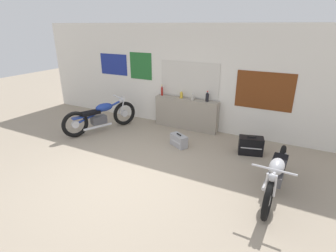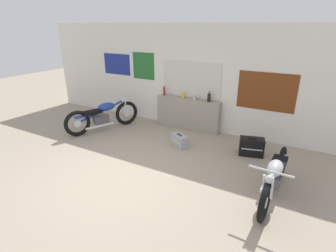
{
  "view_description": "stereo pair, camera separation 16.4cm",
  "coord_description": "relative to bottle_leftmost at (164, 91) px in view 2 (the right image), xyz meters",
  "views": [
    {
      "loc": [
        2.77,
        -3.41,
        2.76
      ],
      "look_at": [
        0.33,
        1.3,
        0.7
      ],
      "focal_mm": 28.0,
      "sensor_mm": 36.0,
      "label": 1
    },
    {
      "loc": [
        2.91,
        -3.33,
        2.76
      ],
      "look_at": [
        0.33,
        1.3,
        0.7
      ],
      "focal_mm": 28.0,
      "sensor_mm": 36.0,
      "label": 2
    }
  ],
  "objects": [
    {
      "name": "hard_case_silver",
      "position": [
        1.1,
        -1.18,
        -0.85
      ],
      "size": [
        0.5,
        0.4,
        0.32
      ],
      "color": "#9E9EA3",
      "rests_on": "ground_plane"
    },
    {
      "name": "bottle_right_center",
      "position": [
        1.36,
        -0.01,
        -0.01
      ],
      "size": [
        0.09,
        0.09,
        0.28
      ],
      "color": "black",
      "rests_on": "sill_counter"
    },
    {
      "name": "bottle_leftmost",
      "position": [
        0.0,
        0.0,
        0.0
      ],
      "size": [
        0.06,
        0.06,
        0.31
      ],
      "color": "maroon",
      "rests_on": "sill_counter"
    },
    {
      "name": "bottle_center",
      "position": [
        0.96,
        -0.05,
        -0.05
      ],
      "size": [
        0.09,
        0.09,
        0.19
      ],
      "color": "#B7B2A8",
      "rests_on": "sill_counter"
    },
    {
      "name": "ground_plane",
      "position": [
        0.75,
        -3.0,
        -1.0
      ],
      "size": [
        24.0,
        24.0,
        0.0
      ],
      "primitive_type": "plane",
      "color": "gray"
    },
    {
      "name": "sill_counter",
      "position": [
        0.77,
        -0.01,
        -0.57
      ],
      "size": [
        1.81,
        0.28,
        0.86
      ],
      "color": "gray",
      "rests_on": "ground_plane"
    },
    {
      "name": "wall_back",
      "position": [
        0.76,
        0.17,
        0.4
      ],
      "size": [
        10.0,
        0.07,
        2.8
      ],
      "color": "silver",
      "rests_on": "ground_plane"
    },
    {
      "name": "hard_case_black",
      "position": [
        2.72,
        -0.79,
        -0.8
      ],
      "size": [
        0.59,
        0.42,
        0.43
      ],
      "color": "black",
      "rests_on": "ground_plane"
    },
    {
      "name": "motorcycle_blue",
      "position": [
        -1.22,
        -1.25,
        -0.58
      ],
      "size": [
        1.02,
        1.99,
        0.87
      ],
      "color": "black",
      "rests_on": "ground_plane"
    },
    {
      "name": "bottle_left_center",
      "position": [
        0.62,
        -0.02,
        -0.04
      ],
      "size": [
        0.08,
        0.08,
        0.22
      ],
      "color": "gold",
      "rests_on": "sill_counter"
    },
    {
      "name": "motorcycle_silver",
      "position": [
        3.38,
        -2.16,
        -0.61
      ],
      "size": [
        0.64,
        2.01,
        0.78
      ],
      "color": "black",
      "rests_on": "ground_plane"
    }
  ]
}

